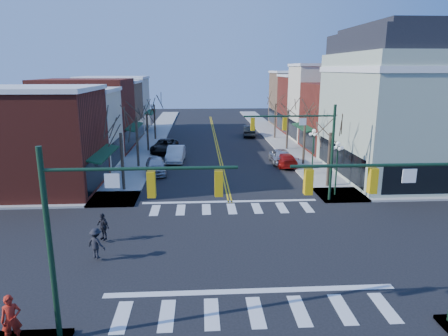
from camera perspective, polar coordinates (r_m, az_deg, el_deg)
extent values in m
plane|color=black|center=(22.70, 2.37, -11.15)|extent=(160.00, 160.00, 0.00)
cube|color=#9E9B93|center=(42.07, -12.38, 0.51)|extent=(3.50, 70.00, 0.15)
cube|color=#9E9B93|center=(42.96, 11.34, 0.84)|extent=(3.50, 70.00, 0.15)
cube|color=maroon|center=(35.30, -25.66, 3.41)|extent=(10.00, 8.50, 8.00)
cube|color=beige|center=(42.52, -21.80, 5.02)|extent=(10.00, 7.00, 7.50)
cube|color=maroon|center=(50.05, -19.04, 7.04)|extent=(10.00, 9.00, 8.50)
cube|color=#8B6A4D|center=(58.03, -16.89, 7.71)|extent=(10.00, 7.50, 7.80)
cube|color=beige|center=(65.55, -15.37, 8.64)|extent=(10.00, 8.00, 8.20)
cube|color=maroon|center=(49.77, 17.48, 6.83)|extent=(10.00, 8.50, 8.00)
cube|color=beige|center=(56.94, 14.80, 8.85)|extent=(10.00, 7.00, 10.00)
cube|color=maroon|center=(64.15, 12.69, 8.82)|extent=(10.00, 8.00, 8.50)
cube|color=#8B6A4D|center=(71.83, 10.94, 9.62)|extent=(10.00, 8.00, 9.00)
cube|color=#9FAE97|center=(39.82, 24.69, 6.75)|extent=(12.00, 14.00, 11.00)
cube|color=white|center=(39.61, 25.30, 12.63)|extent=(12.25, 14.25, 0.50)
cube|color=black|center=(39.67, 25.66, 15.93)|extent=(11.40, 13.40, 1.80)
cube|color=black|center=(39.75, 25.83, 17.51)|extent=(9.80, 11.80, 0.60)
cylinder|color=#14331E|center=(15.29, -23.60, -10.50)|extent=(0.20, 0.20, 7.20)
cylinder|color=#14331E|center=(13.58, -11.79, -0.10)|extent=(6.50, 0.12, 0.12)
cube|color=gold|center=(13.68, -10.33, -2.32)|extent=(0.28, 0.28, 0.90)
cube|color=gold|center=(13.59, -0.76, -2.19)|extent=(0.28, 0.28, 0.90)
cylinder|color=#14331E|center=(14.84, 21.80, 0.38)|extent=(6.50, 0.12, 0.12)
cube|color=gold|center=(14.84, 20.47, -1.70)|extent=(0.28, 0.28, 0.90)
cube|color=gold|center=(14.07, 11.96, -1.93)|extent=(0.28, 0.28, 0.90)
cylinder|color=#14331E|center=(30.05, 15.18, 1.90)|extent=(0.20, 0.20, 7.20)
cylinder|color=#14331E|center=(28.73, 9.33, 7.33)|extent=(6.50, 0.12, 0.12)
cube|color=gold|center=(28.72, 8.65, 6.25)|extent=(0.28, 0.28, 0.90)
cube|color=gold|center=(28.34, 4.12, 6.26)|extent=(0.28, 0.28, 0.90)
cylinder|color=#14331E|center=(31.67, 15.75, -0.51)|extent=(0.12, 0.12, 4.00)
sphere|color=white|center=(31.22, 16.01, 3.31)|extent=(0.36, 0.36, 0.36)
cylinder|color=#14331E|center=(37.70, 12.57, 1.95)|extent=(0.12, 0.12, 4.00)
sphere|color=white|center=(37.33, 12.75, 5.18)|extent=(0.36, 0.36, 0.36)
cylinder|color=#382B21|center=(32.86, -14.32, 0.78)|extent=(0.24, 0.24, 4.76)
cylinder|color=#382B21|center=(40.56, -12.28, 3.55)|extent=(0.24, 0.24, 5.04)
cylinder|color=#382B21|center=(48.41, -10.87, 4.98)|extent=(0.24, 0.24, 4.55)
cylinder|color=#382B21|center=(56.25, -9.86, 6.43)|extent=(0.24, 0.24, 4.90)
cylinder|color=#382B21|center=(33.96, 14.75, 1.05)|extent=(0.24, 0.24, 4.62)
cylinder|color=#382B21|center=(41.43, 11.39, 3.91)|extent=(0.24, 0.24, 5.18)
cylinder|color=#382B21|center=(49.13, 9.03, 5.35)|extent=(0.24, 0.24, 4.83)
cylinder|color=#382B21|center=(56.89, 7.32, 6.64)|extent=(0.24, 0.24, 4.97)
imported|color=#B5B5BA|center=(38.13, -9.75, 0.34)|extent=(2.44, 4.78, 1.56)
imported|color=silver|center=(42.87, -6.92, 2.00)|extent=(1.95, 5.03, 1.63)
imported|color=black|center=(47.81, -8.50, 3.13)|extent=(3.22, 5.81, 1.54)
imported|color=#99110D|center=(41.04, 8.67, 1.19)|extent=(2.07, 4.70, 1.34)
imported|color=#AAAAAF|center=(42.21, 8.03, 1.76)|extent=(1.96, 4.76, 1.61)
imported|color=black|center=(58.77, 3.61, 5.28)|extent=(2.05, 4.88, 1.57)
imported|color=#A81E11|center=(16.76, -28.10, -18.57)|extent=(0.79, 0.66, 1.84)
imported|color=black|center=(23.91, -16.91, -7.99)|extent=(0.96, 0.87, 1.57)
imported|color=black|center=(21.78, -17.80, -10.21)|extent=(1.21, 1.03, 1.62)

